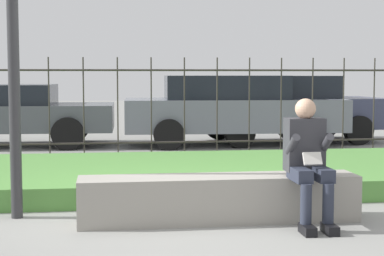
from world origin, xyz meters
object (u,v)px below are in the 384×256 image
object	(u,v)px
stone_bench	(219,201)
person_seated_reader	(308,156)
car_parked_right	(284,107)
car_parked_center	(232,108)

from	to	relation	value
stone_bench	person_seated_reader	world-z (taller)	person_seated_reader
stone_bench	car_parked_right	world-z (taller)	car_parked_right
person_seated_reader	car_parked_center	world-z (taller)	car_parked_center
person_seated_reader	car_parked_right	bearing A→B (deg)	75.75
stone_bench	car_parked_right	bearing A→B (deg)	69.26
stone_bench	person_seated_reader	size ratio (longest dim) A/B	2.26
person_seated_reader	car_parked_center	bearing A→B (deg)	84.64
person_seated_reader	car_parked_right	world-z (taller)	car_parked_right
car_parked_center	stone_bench	bearing A→B (deg)	-99.54
car_parked_right	stone_bench	bearing A→B (deg)	-115.25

